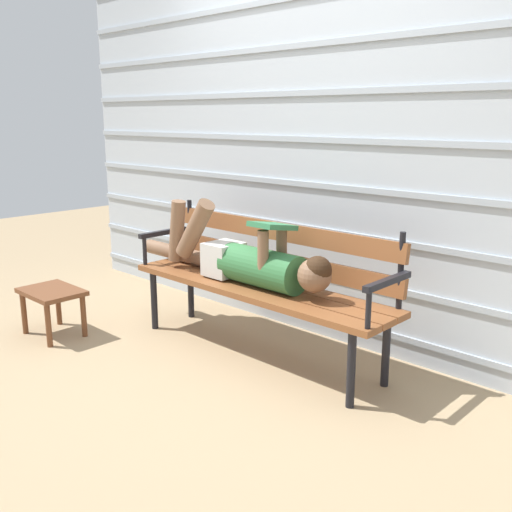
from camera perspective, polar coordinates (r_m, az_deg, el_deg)
The scene contains 5 objects.
ground_plane at distance 3.58m, azimuth -0.77°, elevation -9.90°, with size 12.00×12.00×0.00m, color tan.
house_siding at distance 3.76m, azimuth 5.98°, elevation 11.37°, with size 4.83×0.08×2.57m.
park_bench at distance 3.51m, azimuth 0.74°, elevation -1.95°, with size 1.84×0.44×0.85m.
reclining_person at distance 3.51m, azimuth -1.15°, elevation -0.32°, with size 1.69×0.25×0.49m.
footstool at distance 4.07m, azimuth -19.47°, elevation -3.93°, with size 0.42×0.31×0.32m.
Camera 1 is at (2.30, -2.35, 1.43)m, focal length 40.53 mm.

